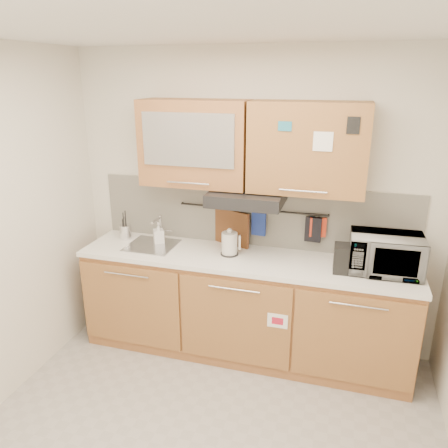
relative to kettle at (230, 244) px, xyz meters
The scene contains 18 objects.
ceiling 2.00m from the kettle, 83.78° to the right, with size 3.20×3.20×0.00m, color white.
wall_back 0.43m from the kettle, 65.76° to the left, with size 3.20×3.20×0.00m, color silver.
base_cabinet 0.62m from the kettle, ahead, with size 2.80×0.64×0.88m.
countertop 0.17m from the kettle, ahead, with size 2.82×0.62×0.04m, color white.
backsplash 0.36m from the kettle, 64.85° to the left, with size 2.80×0.02×0.56m, color silver.
upper_cabinets 0.84m from the kettle, 42.31° to the left, with size 1.82×0.37×0.70m.
range_hood 0.43m from the kettle, 17.86° to the left, with size 0.60×0.46×0.10m, color black.
sink 0.72m from the kettle, behind, with size 0.42×0.40×0.26m.
utensil_rail 0.37m from the kettle, 61.50° to the left, with size 0.02×0.02×1.30m, color black.
utensil_crock 1.03m from the kettle, behind, with size 0.14×0.14×0.27m.
kettle is the anchor object (origin of this frame).
toaster 1.00m from the kettle, ahead, with size 0.29×0.18×0.22m.
microwave 1.24m from the kettle, ahead, with size 0.54×0.36×0.30m, color #999999.
soap_bottle 0.69m from the kettle, behind, with size 0.09×0.09×0.20m, color #999999.
cutting_board 0.23m from the kettle, 103.96° to the left, with size 0.38×0.03×0.47m, color brown.
oven_mitt 0.33m from the kettle, 48.80° to the left, with size 0.12×0.03×0.20m, color navy.
dark_pouch 0.71m from the kettle, 18.85° to the left, with size 0.14×0.04×0.21m, color black.
pot_holder 0.75m from the kettle, 17.91° to the left, with size 0.14×0.02×0.17m, color red.
Camera 1 is at (0.78, -2.09, 2.37)m, focal length 35.00 mm.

